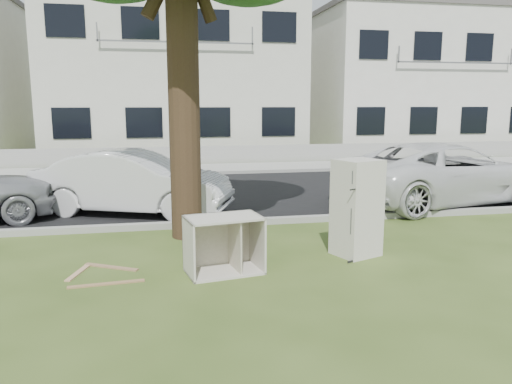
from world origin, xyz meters
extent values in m
plane|color=#35491A|center=(0.00, 0.00, 0.00)|extent=(120.00, 120.00, 0.00)
cube|color=black|center=(0.00, 6.00, 0.01)|extent=(120.00, 7.00, 0.01)
cube|color=gray|center=(0.00, 2.45, 0.00)|extent=(120.00, 0.18, 0.12)
cube|color=gray|center=(0.00, 9.55, 0.00)|extent=(120.00, 0.18, 0.12)
cube|color=gray|center=(0.00, 11.00, 0.01)|extent=(120.00, 2.80, 0.01)
cube|color=gray|center=(0.00, 12.60, 0.35)|extent=(120.00, 0.15, 0.70)
cylinder|color=black|center=(-0.40, 1.80, 2.60)|extent=(0.54, 0.54, 5.20)
cube|color=silver|center=(0.00, 17.50, 3.60)|extent=(11.00, 8.00, 7.20)
cube|color=white|center=(12.00, 17.50, 3.30)|extent=(10.00, 8.00, 6.60)
cube|color=#595451|center=(12.00, 17.50, 6.72)|extent=(10.20, 8.16, 0.24)
cube|color=silver|center=(2.16, 0.19, 0.76)|extent=(0.79, 0.77, 1.52)
cube|color=beige|center=(0.00, -0.25, 0.41)|extent=(1.14, 0.82, 0.81)
cube|color=#936E47|center=(-1.60, -0.44, 0.01)|extent=(0.99, 0.17, 0.02)
cube|color=#916C4B|center=(-1.60, 0.26, 0.01)|extent=(0.80, 0.51, 0.02)
cube|color=tan|center=(-2.03, 0.12, 0.01)|extent=(0.28, 0.73, 0.02)
imported|color=silver|center=(-1.41, 3.94, 0.68)|extent=(4.40, 2.87, 1.37)
imported|color=silver|center=(5.84, 3.68, 0.73)|extent=(5.62, 3.46, 1.45)
camera|label=1|loc=(-0.86, -7.01, 2.38)|focal=35.00mm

